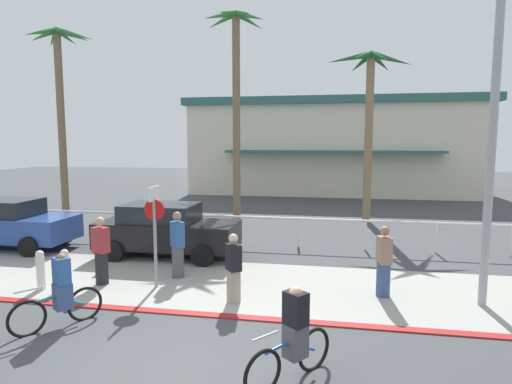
{
  "coord_description": "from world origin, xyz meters",
  "views": [
    {
      "loc": [
        2.34,
        -6.25,
        3.66
      ],
      "look_at": [
        0.09,
        6.0,
        2.2
      ],
      "focal_mm": 30.39,
      "sensor_mm": 36.0,
      "label": 1
    }
  ],
  "objects": [
    {
      "name": "palm_tree_2",
      "position": [
        3.76,
        13.99,
        5.57
      ],
      "size": [
        3.71,
        3.31,
        7.63
      ],
      "color": "#846B4C",
      "rests_on": "ground"
    },
    {
      "name": "rail_fence",
      "position": [
        -0.0,
        8.5,
        0.84
      ],
      "size": [
        24.87,
        0.08,
        1.04
      ],
      "color": "white",
      "rests_on": "ground"
    },
    {
      "name": "pedestrian_3",
      "position": [
        3.51,
        4.02,
        0.78
      ],
      "size": [
        0.39,
        0.45,
        1.7
      ],
      "color": "#384C7A",
      "rests_on": "ground"
    },
    {
      "name": "bollard_2",
      "position": [
        -4.23,
        3.19,
        0.52
      ],
      "size": [
        0.2,
        0.2,
        1.0
      ],
      "color": "white",
      "rests_on": "ground"
    },
    {
      "name": "stop_sign_bike_lane",
      "position": [
        -2.04,
        3.67,
        1.68
      ],
      "size": [
        0.52,
        0.56,
        2.56
      ],
      "color": "gray",
      "rests_on": "ground"
    },
    {
      "name": "car_blue_0",
      "position": [
        -8.64,
        6.55,
        0.87
      ],
      "size": [
        4.4,
        2.02,
        1.69
      ],
      "color": "#284793",
      "rests_on": "ground"
    },
    {
      "name": "streetlight_curb",
      "position": [
        5.63,
        3.6,
        4.28
      ],
      "size": [
        0.24,
        2.54,
        7.5
      ],
      "color": "#9EA0A5",
      "rests_on": "ground"
    },
    {
      "name": "curb_paint",
      "position": [
        0.0,
        2.2,
        0.01
      ],
      "size": [
        44.0,
        0.24,
        0.03
      ],
      "primitive_type": "cube",
      "color": "maroon",
      "rests_on": "ground"
    },
    {
      "name": "bollard_3",
      "position": [
        -4.76,
        2.97,
        0.52
      ],
      "size": [
        0.2,
        0.2,
        1.0
      ],
      "color": "white",
      "rests_on": "ground"
    },
    {
      "name": "palm_tree_0",
      "position": [
        -10.9,
        13.14,
        6.78
      ],
      "size": [
        3.39,
        3.13,
        9.12
      ],
      "color": "#756047",
      "rests_on": "ground"
    },
    {
      "name": "cyclist_blue_1",
      "position": [
        1.76,
        0.05,
        0.69
      ],
      "size": [
        1.19,
        1.45,
        1.5
      ],
      "color": "black",
      "rests_on": "ground"
    },
    {
      "name": "pedestrian_1",
      "position": [
        0.12,
        3.01,
        0.73
      ],
      "size": [
        0.45,
        0.48,
        1.6
      ],
      "color": "gray",
      "rests_on": "ground"
    },
    {
      "name": "car_black_1",
      "position": [
        -2.9,
        6.52,
        0.87
      ],
      "size": [
        4.4,
        2.02,
        1.69
      ],
      "color": "black",
      "rests_on": "ground"
    },
    {
      "name": "pedestrian_2",
      "position": [
        -1.76,
        4.49,
        0.84
      ],
      "size": [
        0.46,
        0.47,
        1.81
      ],
      "color": "#4C4C51",
      "rests_on": "ground"
    },
    {
      "name": "pedestrian_0",
      "position": [
        -3.48,
        3.62,
        0.82
      ],
      "size": [
        0.46,
        0.4,
        1.76
      ],
      "color": "#232326",
      "rests_on": "ground"
    },
    {
      "name": "palm_tree_1",
      "position": [
        -2.33,
        13.92,
        6.93
      ],
      "size": [
        2.98,
        3.16,
        9.66
      ],
      "color": "#756047",
      "rests_on": "ground"
    },
    {
      "name": "cyclist_teal_0",
      "position": [
        -2.95,
        1.16,
        0.69
      ],
      "size": [
        1.13,
        1.5,
        1.5
      ],
      "color": "black",
      "rests_on": "ground"
    },
    {
      "name": "ground_plane",
      "position": [
        0.0,
        10.0,
        0.0
      ],
      "size": [
        80.0,
        80.0,
        0.0
      ],
      "primitive_type": "plane",
      "color": "#424447"
    },
    {
      "name": "sidewalk_strip",
      "position": [
        0.0,
        4.2,
        0.01
      ],
      "size": [
        44.0,
        4.0,
        0.02
      ],
      "primitive_type": "cube",
      "color": "#9E9E93",
      "rests_on": "ground"
    },
    {
      "name": "building_backdrop",
      "position": [
        2.1,
        26.38,
        3.3
      ],
      "size": [
        20.02,
        10.18,
        6.55
      ],
      "color": "beige",
      "rests_on": "ground"
    }
  ]
}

